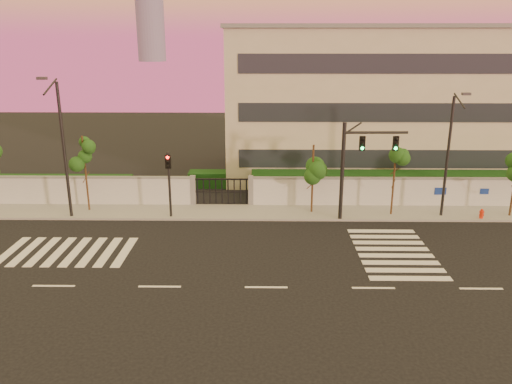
% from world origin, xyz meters
% --- Properties ---
extents(ground, '(120.00, 120.00, 0.00)m').
position_xyz_m(ground, '(0.00, 0.00, 0.00)').
color(ground, black).
rests_on(ground, ground).
extents(sidewalk, '(60.00, 3.00, 0.15)m').
position_xyz_m(sidewalk, '(0.00, 10.50, 0.07)').
color(sidewalk, gray).
rests_on(sidewalk, ground).
extents(perimeter_wall, '(60.00, 0.36, 2.20)m').
position_xyz_m(perimeter_wall, '(0.10, 12.00, 1.07)').
color(perimeter_wall, '#B3B6BB').
rests_on(perimeter_wall, ground).
extents(hedge_row, '(41.00, 4.25, 1.80)m').
position_xyz_m(hedge_row, '(1.17, 14.74, 0.82)').
color(hedge_row, black).
rests_on(hedge_row, ground).
extents(institutional_building, '(24.40, 12.40, 12.25)m').
position_xyz_m(institutional_building, '(9.00, 21.99, 6.16)').
color(institutional_building, '#B7B29A').
rests_on(institutional_building, ground).
extents(road_markings, '(57.00, 7.62, 0.02)m').
position_xyz_m(road_markings, '(-1.58, 3.76, 0.01)').
color(road_markings, silver).
rests_on(road_markings, ground).
extents(street_tree_c, '(1.45, 1.15, 5.18)m').
position_xyz_m(street_tree_c, '(-11.85, 10.68, 3.81)').
color(street_tree_c, '#382314').
rests_on(street_tree_c, ground).
extents(street_tree_d, '(1.62, 1.29, 4.67)m').
position_xyz_m(street_tree_d, '(3.11, 10.50, 3.44)').
color(street_tree_d, '#382314').
rests_on(street_tree_d, ground).
extents(street_tree_e, '(1.51, 1.20, 4.49)m').
position_xyz_m(street_tree_e, '(8.29, 10.10, 3.30)').
color(street_tree_e, '#382314').
rests_on(street_tree_e, ground).
extents(traffic_signal_main, '(4.00, 0.39, 6.32)m').
position_xyz_m(traffic_signal_main, '(5.58, 9.15, 4.00)').
color(traffic_signal_main, black).
rests_on(traffic_signal_main, ground).
extents(traffic_signal_secondary, '(0.34, 0.34, 4.39)m').
position_xyz_m(traffic_signal_secondary, '(-6.13, 9.43, 2.79)').
color(traffic_signal_secondary, black).
rests_on(traffic_signal_secondary, ground).
extents(streetlight_west, '(0.54, 2.19, 9.12)m').
position_xyz_m(streetlight_west, '(-12.62, 9.25, 4.93)').
color(streetlight_west, black).
rests_on(streetlight_west, ground).
extents(streetlight_east, '(0.49, 1.98, 8.21)m').
position_xyz_m(streetlight_east, '(11.48, 9.72, 4.44)').
color(streetlight_east, black).
rests_on(streetlight_east, ground).
extents(fire_hydrant, '(0.31, 0.29, 0.78)m').
position_xyz_m(fire_hydrant, '(13.86, 9.33, 0.39)').
color(fire_hydrant, red).
rests_on(fire_hydrant, ground).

